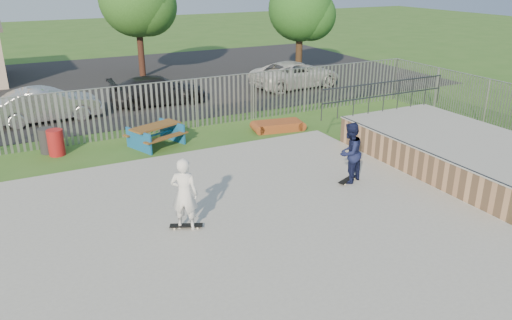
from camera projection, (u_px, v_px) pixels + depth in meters
name	position (u px, v px, depth m)	size (l,w,h in m)	color
ground	(188.00, 252.00, 11.44)	(120.00, 120.00, 0.00)	#356221
concrete_slab	(188.00, 249.00, 11.41)	(15.00, 12.00, 0.15)	#989792
quarter_pipe	(455.00, 151.00, 16.11)	(5.50, 7.05, 2.19)	tan
fence	(167.00, 145.00, 15.32)	(26.04, 16.02, 2.00)	gray
picnic_table	(156.00, 135.00, 18.20)	(2.24, 2.06, 0.77)	brown
funbox	(278.00, 126.00, 20.00)	(1.89, 1.17, 0.35)	brown
trash_bin_red	(56.00, 143.00, 17.23)	(0.55, 0.55, 0.92)	maroon
trash_bin_grey	(47.00, 141.00, 17.45)	(0.54, 0.54, 0.90)	#292A2C
parking_lot	(70.00, 87.00, 27.24)	(40.00, 18.00, 0.02)	black
car_silver	(47.00, 105.00, 20.97)	(1.50, 4.31, 1.42)	#B4B4B9
car_dark	(158.00, 90.00, 23.66)	(1.85, 4.55, 1.32)	black
car_white	(296.00, 74.00, 26.99)	(2.32, 5.04, 1.40)	silver
tree_right	(300.00, 9.00, 29.03)	(3.72, 3.72, 5.74)	#46301C
skateboard_a	(348.00, 180.00, 14.84)	(0.81, 0.50, 0.08)	black
skateboard_b	(186.00, 226.00, 12.19)	(0.81, 0.51, 0.08)	black
skater_navy	(349.00, 153.00, 14.53)	(0.88, 0.69, 1.82)	#13193E
skater_white	(184.00, 194.00, 11.88)	(0.66, 0.44, 1.82)	white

